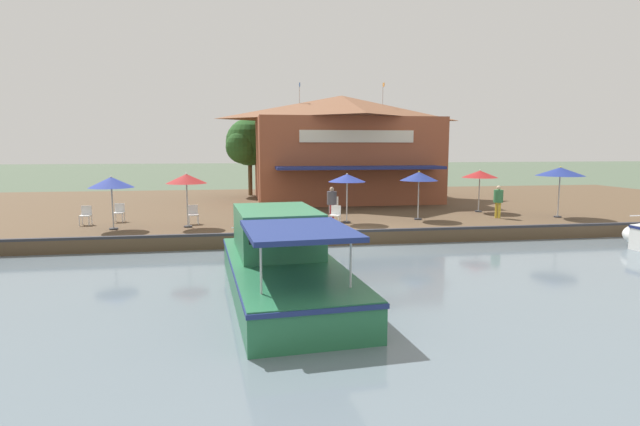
# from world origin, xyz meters

# --- Properties ---
(ground_plane) EXTENTS (220.00, 220.00, 0.00)m
(ground_plane) POSITION_xyz_m (0.00, 0.00, 0.00)
(ground_plane) COLOR #4C5B47
(quay_deck) EXTENTS (22.00, 56.00, 0.60)m
(quay_deck) POSITION_xyz_m (-11.00, 0.00, 0.30)
(quay_deck) COLOR brown
(quay_deck) RESTS_ON ground
(quay_edge_fender) EXTENTS (0.20, 50.40, 0.10)m
(quay_edge_fender) POSITION_xyz_m (-0.10, 0.00, 0.65)
(quay_edge_fender) COLOR #2D2D33
(quay_edge_fender) RESTS_ON quay_deck
(waterfront_restaurant) EXTENTS (11.14, 11.76, 7.70)m
(waterfront_restaurant) POSITION_xyz_m (-13.39, 2.22, 4.07)
(waterfront_restaurant) COLOR brown
(waterfront_restaurant) RESTS_ON quay_deck
(patio_umbrella_by_entrance) EXTENTS (1.79, 1.79, 2.32)m
(patio_umbrella_by_entrance) POSITION_xyz_m (-3.12, 3.88, 2.67)
(patio_umbrella_by_entrance) COLOR #B7B7B7
(patio_umbrella_by_entrance) RESTS_ON quay_deck
(patio_umbrella_far_corner) EXTENTS (1.73, 1.73, 2.35)m
(patio_umbrella_far_corner) POSITION_xyz_m (-2.51, -6.77, 2.70)
(patio_umbrella_far_corner) COLOR #B7B7B7
(patio_umbrella_far_corner) RESTS_ON quay_deck
(patio_umbrella_mid_patio_right) EXTENTS (2.29, 2.29, 2.51)m
(patio_umbrella_mid_patio_right) POSITION_xyz_m (-2.78, 10.99, 2.86)
(patio_umbrella_mid_patio_right) COLOR #B7B7B7
(patio_umbrella_mid_patio_right) RESTS_ON quay_deck
(patio_umbrella_mid_patio_left) EXTENTS (1.71, 1.71, 2.27)m
(patio_umbrella_mid_patio_left) POSITION_xyz_m (-2.64, 0.29, 2.65)
(patio_umbrella_mid_patio_left) COLOR #B7B7B7
(patio_umbrella_mid_patio_left) RESTS_ON quay_deck
(patio_umbrella_near_quay_edge) EXTENTS (1.83, 1.83, 2.26)m
(patio_umbrella_near_quay_edge) POSITION_xyz_m (-2.39, -9.81, 2.59)
(patio_umbrella_near_quay_edge) COLOR #B7B7B7
(patio_umbrella_near_quay_edge) RESTS_ON quay_deck
(patio_umbrella_back_row) EXTENTS (1.87, 1.87, 2.26)m
(patio_umbrella_back_row) POSITION_xyz_m (-5.33, 8.08, 2.62)
(patio_umbrella_back_row) COLOR #B7B7B7
(patio_umbrella_back_row) RESTS_ON quay_deck
(cafe_chair_back_row_seat) EXTENTS (0.45, 0.45, 0.85)m
(cafe_chair_back_row_seat) POSITION_xyz_m (-4.62, -10.08, 1.08)
(cafe_chair_back_row_seat) COLOR white
(cafe_chair_back_row_seat) RESTS_ON quay_deck
(cafe_chair_beside_entrance) EXTENTS (0.56, 0.56, 0.85)m
(cafe_chair_beside_entrance) POSITION_xyz_m (-6.30, 0.38, 1.08)
(cafe_chair_beside_entrance) COLOR white
(cafe_chair_beside_entrance) RESTS_ON quay_deck
(cafe_chair_far_corner_seat) EXTENTS (0.45, 0.45, 0.85)m
(cafe_chair_far_corner_seat) POSITION_xyz_m (-3.86, -11.32, 1.08)
(cafe_chair_far_corner_seat) COLOR white
(cafe_chair_far_corner_seat) RESTS_ON quay_deck
(cafe_chair_under_first_umbrella) EXTENTS (0.51, 0.51, 0.85)m
(cafe_chair_under_first_umbrella) POSITION_xyz_m (-3.40, -6.63, 1.08)
(cafe_chair_under_first_umbrella) COLOR white
(cafe_chair_under_first_umbrella) RESTS_ON quay_deck
(cafe_chair_mid_patio) EXTENTS (0.58, 0.58, 0.85)m
(cafe_chair_mid_patio) POSITION_xyz_m (-2.24, -0.32, 1.08)
(cafe_chair_mid_patio) COLOR white
(cafe_chair_mid_patio) RESTS_ON quay_deck
(person_mid_patio) EXTENTS (0.45, 0.45, 1.59)m
(person_mid_patio) POSITION_xyz_m (-3.02, 7.92, 1.59)
(person_mid_patio) COLOR gold
(person_mid_patio) RESTS_ON quay_deck
(person_at_quay_edge) EXTENTS (0.45, 0.45, 1.60)m
(person_at_quay_edge) POSITION_xyz_m (-3.39, -0.27, 1.59)
(person_at_quay_edge) COLOR #B23338
(person_at_quay_edge) RESTS_ON quay_deck
(motorboat_far_downstream) EXTENTS (9.47, 3.50, 2.19)m
(motorboat_far_downstream) POSITION_xyz_m (5.48, -3.44, 0.86)
(motorboat_far_downstream) COLOR #287047
(motorboat_far_downstream) RESTS_ON river_water
(mooring_post) EXTENTS (0.22, 0.22, 0.94)m
(mooring_post) POSITION_xyz_m (-0.35, -2.90, 1.08)
(mooring_post) COLOR #473323
(mooring_post) RESTS_ON quay_deck
(tree_downstream_bank) EXTENTS (3.53, 3.36, 5.49)m
(tree_downstream_bank) POSITION_xyz_m (-16.61, -3.91, 4.31)
(tree_downstream_bank) COLOR brown
(tree_downstream_bank) RESTS_ON quay_deck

